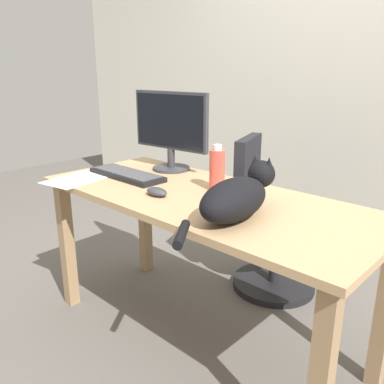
% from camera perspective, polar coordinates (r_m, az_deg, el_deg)
% --- Properties ---
extents(ground_plane, '(8.00, 8.00, 0.00)m').
position_cam_1_polar(ground_plane, '(2.09, 1.28, -19.84)').
color(ground_plane, '#59544F').
extents(back_wall, '(6.00, 0.04, 2.60)m').
position_cam_1_polar(back_wall, '(2.99, 22.52, 16.79)').
color(back_wall, beige).
rests_on(back_wall, ground_plane).
extents(desk, '(1.57, 0.66, 0.73)m').
position_cam_1_polar(desk, '(1.78, 1.41, -3.59)').
color(desk, tan).
rests_on(desk, ground_plane).
extents(office_chair, '(0.51, 0.48, 0.89)m').
position_cam_1_polar(office_chair, '(2.37, 10.76, -4.87)').
color(office_chair, black).
rests_on(office_chair, ground_plane).
extents(monitor, '(0.48, 0.20, 0.41)m').
position_cam_1_polar(monitor, '(2.14, -3.08, 9.08)').
color(monitor, '#333338').
rests_on(monitor, desk).
extents(keyboard, '(0.44, 0.15, 0.03)m').
position_cam_1_polar(keyboard, '(2.06, -9.25, 2.48)').
color(keyboard, black).
rests_on(keyboard, desk).
extents(cat, '(0.23, 0.61, 0.20)m').
position_cam_1_polar(cat, '(1.47, 6.42, -0.61)').
color(cat, black).
rests_on(cat, desk).
extents(computer_mouse, '(0.11, 0.06, 0.04)m').
position_cam_1_polar(computer_mouse, '(1.74, -5.02, 0.04)').
color(computer_mouse, '#333338').
rests_on(computer_mouse, desk).
extents(paper_sheet, '(0.26, 0.33, 0.00)m').
position_cam_1_polar(paper_sheet, '(2.07, -16.10, 1.74)').
color(paper_sheet, white).
rests_on(paper_sheet, desk).
extents(water_bottle, '(0.07, 0.07, 0.21)m').
position_cam_1_polar(water_bottle, '(1.79, 3.70, 3.20)').
color(water_bottle, '#D84C3D').
rests_on(water_bottle, desk).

